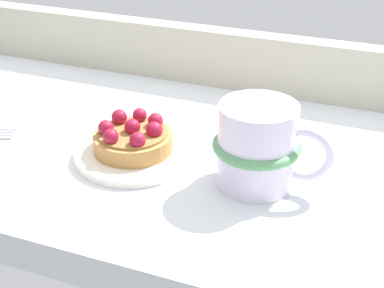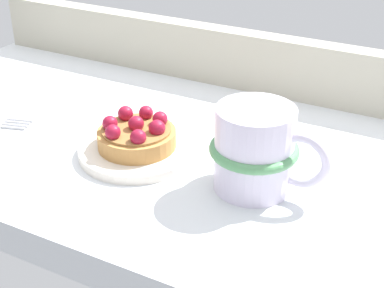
% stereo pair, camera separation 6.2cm
% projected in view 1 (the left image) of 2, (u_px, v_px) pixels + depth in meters
% --- Properties ---
extents(ground_plane, '(0.86, 0.43, 0.04)m').
position_uv_depth(ground_plane, '(169.00, 159.00, 0.69)').
color(ground_plane, silver).
extents(window_rail_back, '(0.85, 0.03, 0.08)m').
position_uv_depth(window_rail_back, '(223.00, 58.00, 0.82)').
color(window_rail_back, '#B2AD99').
rests_on(window_rail_back, ground_plane).
extents(dessert_plate, '(0.13, 0.13, 0.01)m').
position_uv_depth(dessert_plate, '(134.00, 153.00, 0.65)').
color(dessert_plate, silver).
rests_on(dessert_plate, ground_plane).
extents(raspberry_tart, '(0.09, 0.09, 0.04)m').
position_uv_depth(raspberry_tart, '(133.00, 138.00, 0.64)').
color(raspberry_tart, '#B77F42').
rests_on(raspberry_tart, dessert_plate).
extents(coffee_mug, '(0.13, 0.09, 0.09)m').
position_uv_depth(coffee_mug, '(259.00, 146.00, 0.59)').
color(coffee_mug, silver).
rests_on(coffee_mug, ground_plane).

